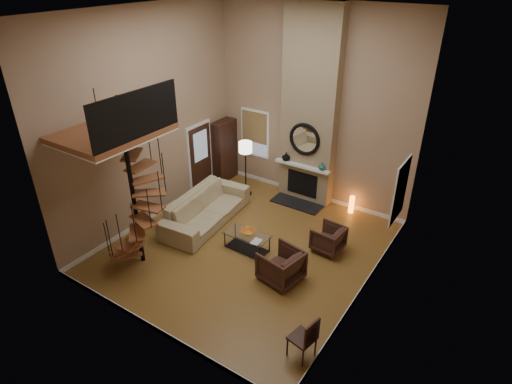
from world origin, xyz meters
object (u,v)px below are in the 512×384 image
Objects in this scene: sofa at (206,208)px; floor_lamp at (245,152)px; side_chair at (306,337)px; armchair_far at (284,267)px; hutch at (224,151)px; accent_lamp at (351,204)px; coffee_table at (247,240)px; armchair_near at (330,239)px.

floor_lamp reaches higher than sofa.
sofa is at bearing 149.31° from side_chair.
armchair_far is 0.50× the size of floor_lamp.
hutch reaches higher than floor_lamp.
hutch is at bearing -176.73° from accent_lamp.
coffee_table is 1.22× the size of side_chair.
hutch is 1.17× the size of floor_lamp.
side_chair is (0.99, -3.20, 0.17)m from armchair_near.
armchair_near reaches higher than accent_lamp.
armchair_far is at bearing 130.58° from side_chair.
armchair_near is 3.77m from floor_lamp.
armchair_near is 0.82× the size of armchair_far.
sofa is 1.71× the size of floor_lamp.
side_chair is (5.59, -4.99, -0.42)m from hutch.
sofa is 5.70× the size of accent_lamp.
side_chair is at bearing 21.80° from armchair_near.
sofa is 4.09m from accent_lamp.
armchair_far is at bearing -20.51° from coffee_table.
armchair_near is at bearing -86.20° from sofa.
side_chair reaches higher than armchair_near.
side_chair reaches higher than accent_lamp.
coffee_table is 3.49m from side_chair.
side_chair is at bearing 51.36° from armchair_far.
sofa reaches higher than accent_lamp.
floor_lamp reaches higher than coffee_table.
sofa is 3.39× the size of armchair_far.
accent_lamp is at bearing 103.72° from side_chair.
hutch is at bearing -117.93° from armchair_far.
hutch reaches higher than armchair_far.
hutch is 7.50m from side_chair.
sofa is 3.48m from armchair_near.
accent_lamp is 5.40m from side_chair.
coffee_table is (2.84, -2.85, -0.67)m from hutch.
armchair_far is (3.02, -0.98, -0.04)m from sofa.
armchair_far is at bearing -38.71° from hutch.
sofa is 5.15m from side_chair.
armchair_near is at bearing -21.32° from hutch.
floor_lamp is 6.32m from side_chair.
armchair_far is at bearing -43.57° from floor_lamp.
coffee_table is 3.06m from floor_lamp.
coffee_table is at bearing -54.86° from floor_lamp.
side_chair reaches higher than coffee_table.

